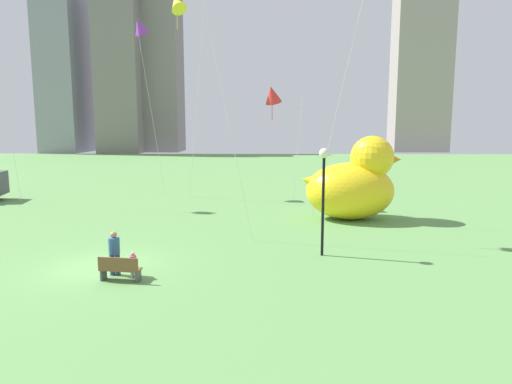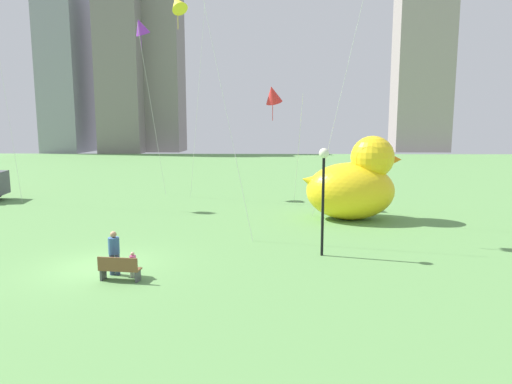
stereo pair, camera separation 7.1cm
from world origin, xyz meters
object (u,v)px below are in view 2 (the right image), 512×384
object	(u,v)px
park_bench	(119,268)
lamppost	(323,178)
person_child	(133,263)
giant_inflatable_duck	(354,184)
kite_red	(273,95)
person_adult	(114,251)
kite_purple	(141,27)
kite_yellow	(178,4)

from	to	relation	value
park_bench	lamppost	world-z (taller)	lamppost
person_child	lamppost	world-z (taller)	lamppost
person_child	giant_inflatable_duck	world-z (taller)	giant_inflatable_duck
giant_inflatable_duck	person_child	bearing A→B (deg)	-133.15
kite_red	lamppost	bearing A→B (deg)	-80.37
park_bench	person_adult	bearing A→B (deg)	119.88
lamppost	kite_purple	distance (m)	22.47
lamppost	kite_yellow	size ratio (longest dim) A/B	0.31
park_bench	person_adult	world-z (taller)	person_adult
park_bench	lamppost	bearing A→B (deg)	24.12
park_bench	kite_red	world-z (taller)	kite_red
giant_inflatable_duck	kite_yellow	bearing A→B (deg)	151.31
park_bench	lamppost	size ratio (longest dim) A/B	0.33
person_adult	kite_yellow	bearing A→B (deg)	91.92
lamppost	person_child	bearing A→B (deg)	-157.41
person_adult	kite_purple	bearing A→B (deg)	101.48
kite_purple	kite_yellow	size ratio (longest dim) A/B	0.93
park_bench	kite_yellow	distance (m)	21.72
park_bench	person_adult	xyz separation A→B (m)	(-0.39, 0.68, 0.44)
person_adult	kite_yellow	world-z (taller)	kite_yellow
person_adult	kite_yellow	size ratio (longest dim) A/B	0.11
kite_red	kite_yellow	xyz separation A→B (m)	(-6.55, 2.10, 6.25)
park_bench	giant_inflatable_duck	xyz separation A→B (m)	(10.32, 11.01, 1.61)
kite_purple	kite_red	bearing A→B (deg)	-26.22
giant_inflatable_duck	kite_purple	distance (m)	20.21
person_child	kite_purple	bearing A→B (deg)	103.46
kite_yellow	kite_red	bearing A→B (deg)	-17.79
lamppost	kite_purple	xyz separation A→B (m)	(-11.89, 16.56, 9.45)
person_child	kite_yellow	xyz separation A→B (m)	(-1.32, 16.78, 13.20)
park_bench	kite_red	size ratio (longest dim) A/B	0.18
person_child	giant_inflatable_duck	xyz separation A→B (m)	(9.94, 10.61, 1.55)
person_adult	person_child	world-z (taller)	person_adult
person_adult	giant_inflatable_duck	bearing A→B (deg)	43.94
park_bench	kite_yellow	xyz separation A→B (m)	(-0.95, 17.17, 13.26)
person_adult	giant_inflatable_duck	size ratio (longest dim) A/B	0.28
person_adult	kite_yellow	xyz separation A→B (m)	(-0.55, 16.49, 12.82)
person_adult	person_child	size ratio (longest dim) A/B	1.72
kite_yellow	giant_inflatable_duck	bearing A→B (deg)	-28.69
giant_inflatable_duck	lamppost	distance (m)	8.19
kite_yellow	person_adult	bearing A→B (deg)	-88.08
park_bench	kite_purple	size ratio (longest dim) A/B	0.11
person_adult	person_child	xyz separation A→B (m)	(0.77, -0.29, -0.38)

